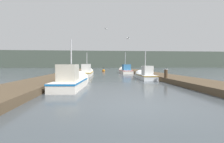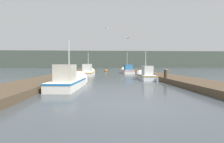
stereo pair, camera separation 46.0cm
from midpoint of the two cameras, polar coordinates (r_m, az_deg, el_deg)
name	(u,v)px [view 1 (the left image)]	position (r m, az deg, el deg)	size (l,w,h in m)	color
ground_plane	(136,107)	(5.61, 6.65, -13.17)	(200.00, 200.00, 0.00)	#3D4449
dock_left	(68,74)	(21.83, -16.90, -0.89)	(2.87, 40.00, 0.37)	#4C3D2B
dock_right	(148,74)	(22.38, 12.94, -0.76)	(2.87, 40.00, 0.37)	#4C3D2B
distant_shore_ridge	(102,60)	(73.32, -3.84, 4.47)	(120.00, 16.00, 7.41)	#424C42
fishing_boat_0	(72,81)	(10.35, -16.07, -3.46)	(1.87, 4.73, 3.57)	silver
fishing_boat_1	(145,75)	(16.09, 11.59, -1.32)	(1.51, 4.56, 3.27)	silver
fishing_boat_2	(87,72)	(21.46, -10.04, -0.17)	(1.60, 5.99, 3.58)	silver
fishing_boat_3	(125,70)	(26.29, 4.49, 0.43)	(1.74, 5.69, 4.09)	silver
mooring_piling_0	(153,73)	(16.69, 14.42, -0.62)	(0.28, 0.28, 1.14)	#473523
mooring_piling_1	(166,75)	(13.68, 18.91, -1.43)	(0.32, 0.32, 1.13)	#473523
channel_buoy	(104,71)	(31.52, -3.63, 0.29)	(0.62, 0.62, 1.12)	#BF6513
seagull_lead	(106,29)	(18.32, -2.96, 15.98)	(0.37, 0.54, 0.12)	white
seagull_1	(128,38)	(14.51, 5.15, 12.49)	(0.31, 0.56, 0.12)	white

